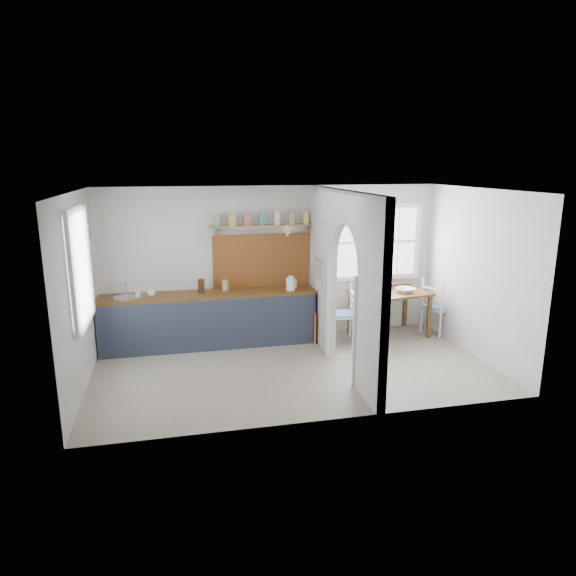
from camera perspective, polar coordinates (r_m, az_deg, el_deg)
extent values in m
cube|color=#9C9580|center=(7.68, 0.72, -8.96)|extent=(5.80, 3.20, 0.01)
cube|color=silver|center=(7.10, 0.78, 10.80)|extent=(5.80, 3.20, 0.01)
cube|color=silver|center=(8.81, -1.66, 2.84)|extent=(5.80, 0.01, 2.60)
cube|color=silver|center=(5.79, 4.42, -3.00)|extent=(5.80, 0.01, 2.60)
cube|color=silver|center=(7.20, -22.32, -0.66)|extent=(0.01, 3.20, 2.60)
cube|color=silver|center=(8.42, 20.33, 1.48)|extent=(0.01, 3.20, 2.60)
cube|color=silver|center=(6.38, 9.40, -1.56)|extent=(0.12, 0.80, 2.60)
cube|color=silver|center=(8.40, 3.82, 2.28)|extent=(0.12, 1.20, 2.60)
cube|color=silver|center=(7.15, 6.65, 6.51)|extent=(0.12, 1.20, 1.05)
cube|color=#482E10|center=(8.47, -8.77, -0.71)|extent=(3.50, 0.60, 0.05)
cube|color=#31384B|center=(8.32, -8.52, -4.19)|extent=(3.50, 0.03, 0.85)
cube|color=#392214|center=(8.64, -8.69, -3.52)|extent=(3.46, 0.45, 0.85)
cylinder|color=silver|center=(8.49, -17.56, -1.06)|extent=(0.40, 0.40, 0.02)
cube|color=brown|center=(8.74, -2.95, 3.07)|extent=(1.65, 0.03, 0.90)
cube|color=tan|center=(8.57, -2.91, 6.92)|extent=(1.75, 0.20, 0.03)
cube|color=#538E64|center=(8.46, -7.93, 7.44)|extent=(0.09, 0.09, 0.18)
cube|color=#A88B3F|center=(8.49, -6.25, 7.50)|extent=(0.09, 0.09, 0.18)
cube|color=#9A4C3E|center=(8.52, -4.57, 7.56)|extent=(0.09, 0.09, 0.18)
cube|color=#40717A|center=(8.55, -2.91, 7.62)|extent=(0.09, 0.09, 0.18)
cube|color=beige|center=(8.60, -1.27, 7.66)|extent=(0.09, 0.09, 0.18)
cube|color=olive|center=(8.65, 0.36, 7.70)|extent=(0.09, 0.09, 0.18)
cube|color=gold|center=(8.71, 1.96, 7.74)|extent=(0.09, 0.09, 0.18)
cone|color=beige|center=(8.31, -0.07, 6.24)|extent=(0.26, 0.26, 0.16)
cylinder|color=silver|center=(8.25, 3.43, 3.14)|extent=(0.02, 0.50, 0.02)
imported|color=beige|center=(8.41, -16.33, -0.69)|extent=(0.12, 0.12, 0.10)
imported|color=silver|center=(8.46, -14.89, -0.49)|extent=(0.18, 0.18, 0.11)
cube|color=#392214|center=(8.48, -9.62, 0.21)|extent=(0.12, 0.15, 0.22)
cylinder|color=tan|center=(8.57, -6.98, 0.29)|extent=(0.13, 0.13, 0.17)
cube|color=#A12A57|center=(8.60, 3.00, -4.50)|extent=(0.02, 0.03, 0.54)
cube|color=#CC5E1B|center=(8.59, 3.04, -4.71)|extent=(0.02, 0.03, 0.52)
imported|color=white|center=(9.05, 12.89, -0.23)|extent=(0.40, 0.40, 0.08)
imported|color=#5D955F|center=(8.81, 10.79, -0.46)|extent=(0.10, 0.10, 0.09)
cylinder|color=black|center=(8.87, 9.45, -0.55)|extent=(0.19, 0.19, 0.01)
imported|color=#62366C|center=(9.27, 11.04, 0.57)|extent=(0.22, 0.22, 0.20)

